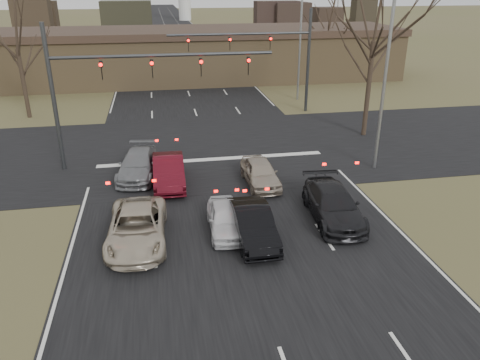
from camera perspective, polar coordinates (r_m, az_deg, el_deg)
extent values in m
plane|color=brown|center=(16.80, 2.23, -13.10)|extent=(360.00, 360.00, 0.00)
cube|color=black|center=(73.94, -8.07, 15.24)|extent=(14.00, 300.00, 0.02)
cube|color=black|center=(30.05, -3.87, 3.85)|extent=(200.00, 14.00, 0.02)
cube|color=olive|center=(52.01, -4.72, 14.66)|extent=(42.00, 10.00, 4.60)
cube|color=#38281E|center=(51.69, -4.82, 17.57)|extent=(42.40, 10.40, 0.70)
cylinder|color=#383A3D|center=(27.42, -21.75, 9.05)|extent=(0.24, 0.24, 8.00)
cylinder|color=#383A3D|center=(26.47, -9.29, 14.78)|extent=(12.00, 0.18, 0.18)
imported|color=black|center=(26.72, -16.52, 12.70)|extent=(0.16, 0.20, 1.00)
imported|color=black|center=(26.58, -10.66, 13.19)|extent=(0.16, 0.20, 1.00)
imported|color=black|center=(26.70, -4.78, 13.54)|extent=(0.16, 0.20, 1.00)
imported|color=black|center=(27.08, 1.00, 13.75)|extent=(0.16, 0.20, 1.00)
cylinder|color=#383A3D|center=(38.61, 8.31, 14.10)|extent=(0.24, 0.24, 8.00)
cylinder|color=#383A3D|center=(36.98, 0.00, 17.38)|extent=(11.00, 0.18, 0.18)
imported|color=black|center=(37.54, 3.69, 16.35)|extent=(0.16, 0.20, 1.00)
imported|color=black|center=(36.92, -1.25, 16.27)|extent=(0.16, 0.20, 1.00)
imported|color=black|center=(36.57, -6.32, 16.08)|extent=(0.16, 0.20, 1.00)
cylinder|color=gray|center=(26.60, 17.22, 11.47)|extent=(0.18, 0.18, 10.00)
cylinder|color=gray|center=(42.40, 7.33, 16.31)|extent=(0.18, 0.18, 10.00)
cylinder|color=black|center=(33.10, 15.37, 10.56)|extent=(0.32, 0.32, 6.33)
cylinder|color=black|center=(40.16, -24.86, 10.57)|extent=(0.32, 0.32, 5.23)
cylinder|color=black|center=(52.00, 10.52, 14.56)|extent=(0.32, 0.32, 4.95)
imported|color=beige|center=(19.53, -12.45, -5.65)|extent=(2.52, 5.12, 1.40)
imported|color=white|center=(19.93, -1.75, -4.71)|extent=(1.57, 3.66, 1.23)
imported|color=black|center=(19.30, 1.58, -5.42)|extent=(1.52, 4.27, 1.40)
imported|color=black|center=(21.31, 11.30, -2.93)|extent=(2.34, 5.07, 1.44)
imported|color=gray|center=(26.11, -12.28, 1.88)|extent=(2.57, 4.97, 1.38)
imported|color=#4D0B15|center=(24.71, -8.69, 1.07)|extent=(1.63, 4.55, 1.49)
imported|color=#B2A390|center=(24.47, 2.50, 0.91)|extent=(1.69, 3.99, 1.35)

